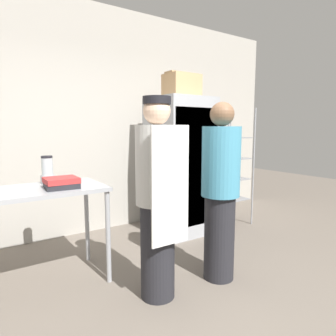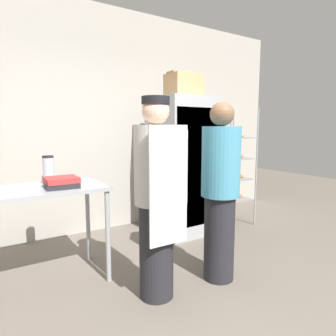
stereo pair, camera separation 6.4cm
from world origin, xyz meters
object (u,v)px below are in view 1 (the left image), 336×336
at_px(blender_pitcher, 47,171).
at_px(person_baker, 158,197).
at_px(baking_rack, 229,168).
at_px(binder_stack, 61,183).
at_px(person_customer, 220,191).
at_px(refrigerator, 180,166).
at_px(cardboard_storage_box, 182,85).

bearing_deg(blender_pitcher, person_baker, -56.52).
bearing_deg(baking_rack, binder_stack, -170.15).
xyz_separation_m(person_baker, person_customer, (0.65, -0.05, -0.02)).
bearing_deg(refrigerator, person_customer, -110.61).
distance_m(baking_rack, person_customer, 1.70).
distance_m(refrigerator, person_customer, 1.34).
distance_m(baking_rack, blender_pitcher, 2.56).
xyz_separation_m(refrigerator, baking_rack, (0.80, -0.12, -0.08)).
xyz_separation_m(blender_pitcher, person_customer, (1.28, -1.01, -0.17)).
relative_size(refrigerator, cardboard_storage_box, 4.21).
distance_m(blender_pitcher, person_baker, 1.16).
distance_m(refrigerator, blender_pitcher, 1.77).
xyz_separation_m(baking_rack, person_baker, (-1.92, -1.08, 0.03)).
height_order(refrigerator, cardboard_storage_box, cardboard_storage_box).
distance_m(blender_pitcher, person_customer, 1.64).
bearing_deg(person_customer, binder_stack, 150.70).
bearing_deg(person_customer, cardboard_storage_box, 69.21).
bearing_deg(person_baker, baking_rack, 29.36).
relative_size(baking_rack, cardboard_storage_box, 3.94).
distance_m(binder_stack, person_baker, 0.88).
distance_m(person_baker, person_customer, 0.65).
height_order(baking_rack, cardboard_storage_box, cardboard_storage_box).
distance_m(refrigerator, person_baker, 1.64).
bearing_deg(binder_stack, cardboard_storage_box, 16.96).
xyz_separation_m(blender_pitcher, cardboard_storage_box, (1.74, 0.21, 0.95)).
relative_size(binder_stack, person_customer, 0.17).
bearing_deg(cardboard_storage_box, binder_stack, -163.04).
distance_m(binder_stack, cardboard_storage_box, 2.05).
height_order(person_baker, person_customer, person_baker).
xyz_separation_m(binder_stack, person_customer, (1.24, -0.70, -0.10)).
relative_size(binder_stack, person_baker, 0.17).
xyz_separation_m(cardboard_storage_box, person_baker, (-1.11, -1.16, -1.10)).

